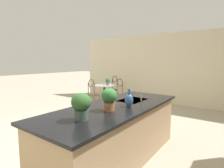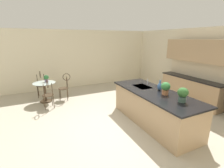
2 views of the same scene
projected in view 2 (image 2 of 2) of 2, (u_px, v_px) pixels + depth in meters
ground_plane at (121, 124)px, 4.54m from camera, size 40.00×40.00×0.00m
wall_back at (213, 67)px, 5.69m from camera, size 9.00×0.12×2.70m
wall_left_window at (80, 59)px, 7.88m from camera, size 0.12×7.80×2.70m
kitchen_island at (153, 107)px, 4.51m from camera, size 2.80×1.06×0.92m
back_counter_run at (191, 89)px, 6.09m from camera, size 2.44×0.64×1.52m
upper_cabinet_run at (196, 51)px, 5.69m from camera, size 2.40×0.36×0.76m
bistro_table at (45, 90)px, 6.03m from camera, size 0.80×0.80×0.74m
chair_near_window at (41, 83)px, 6.60m from camera, size 0.50×0.41×1.04m
chair_by_island at (65, 85)px, 6.20m from camera, size 0.46×0.52×1.04m
chair_toward_desk at (48, 92)px, 5.41m from camera, size 0.50×0.41×1.04m
sink_faucet at (147, 82)px, 4.91m from camera, size 0.02×0.02×0.22m
potted_plant_on_table at (46, 78)px, 6.04m from camera, size 0.18×0.18×0.26m
potted_plant_counter_near at (166, 88)px, 4.11m from camera, size 0.23×0.23×0.33m
potted_plant_counter_far at (183, 94)px, 3.63m from camera, size 0.24×0.24×0.34m
vase_on_counter at (160, 86)px, 4.49m from camera, size 0.13×0.13×0.29m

